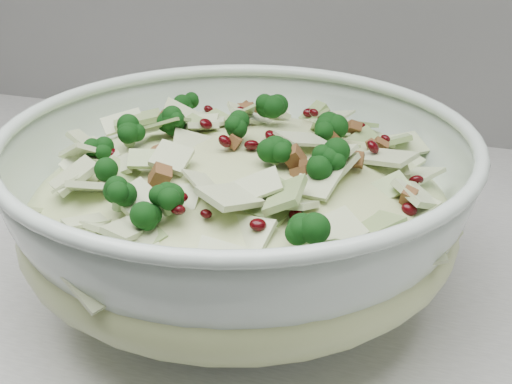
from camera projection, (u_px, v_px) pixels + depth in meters
The scene contains 2 objects.
mixing_bowl at pixel (239, 214), 0.52m from camera, with size 0.39×0.39×0.14m.
salad at pixel (238, 186), 0.51m from camera, with size 0.33×0.33×0.14m.
Camera 1 is at (0.27, 1.16, 1.21)m, focal length 50.00 mm.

